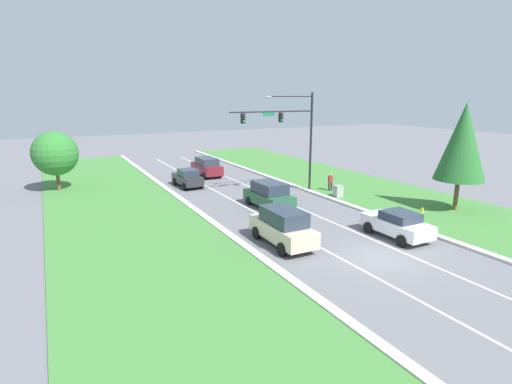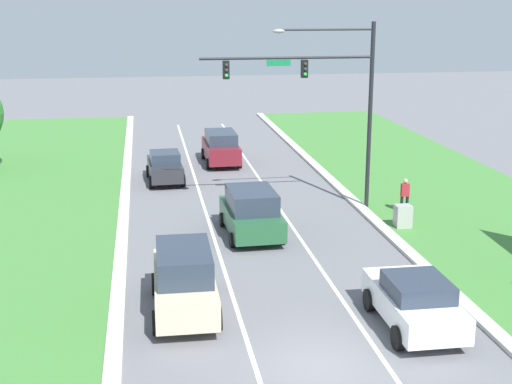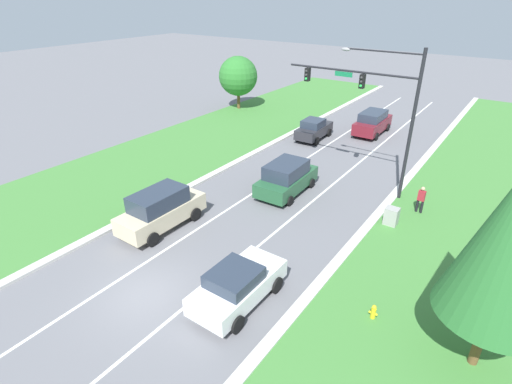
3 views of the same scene
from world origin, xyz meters
name	(u,v)px [view 1 (image 1 of 3)]	position (x,y,z in m)	size (l,w,h in m)	color
ground_plane	(378,258)	(0.00, 0.00, 0.00)	(160.00, 160.00, 0.00)	slate
curb_strip_right	(448,240)	(5.65, 0.00, 0.07)	(0.50, 90.00, 0.15)	beige
curb_strip_left	(289,279)	(-5.65, 0.00, 0.07)	(0.50, 90.00, 0.15)	beige
grass_verge_right	(500,227)	(10.90, 0.00, 0.04)	(10.00, 90.00, 0.08)	#427F38
grass_verge_left	(182,306)	(-10.90, 0.00, 0.04)	(10.00, 90.00, 0.08)	#427F38
lane_stripe_inner_left	(352,264)	(-1.80, 0.00, 0.00)	(0.14, 81.00, 0.01)	white
lane_stripe_inner_right	(402,252)	(1.80, 0.00, 0.00)	(0.14, 81.00, 0.01)	white
traffic_signal_mast	(291,128)	(3.78, 14.82, 5.84)	(8.09, 0.41, 8.83)	black
forest_suv	(269,195)	(-0.17, 11.59, 1.02)	(2.40, 4.73, 2.03)	#235633
charcoal_sedan	(188,178)	(-3.48, 21.58, 0.87)	(2.08, 4.24, 1.74)	#28282D
white_sedan	(397,224)	(3.38, 1.92, 0.87)	(2.16, 4.41, 1.68)	white
burgundy_suv	(207,167)	(0.10, 25.79, 1.03)	(2.16, 4.89, 2.01)	maroon
champagne_suv	(283,226)	(-3.48, 4.17, 1.12)	(2.14, 4.97, 2.18)	beige
utility_cabinet	(338,192)	(6.56, 11.44, 0.53)	(0.70, 0.60, 1.06)	#9E9E99
pedestrian	(330,181)	(7.46, 13.67, 0.94)	(0.40, 0.24, 1.69)	black
fire_hydrant	(422,212)	(8.29, 4.14, 0.34)	(0.34, 0.20, 0.70)	gold
conifer_near_right_tree	(463,142)	(11.85, 4.11, 5.25)	(3.58, 3.58, 8.14)	brown
oak_near_left_tree	(55,154)	(-14.53, 25.52, 3.46)	(4.01, 4.01, 5.47)	brown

